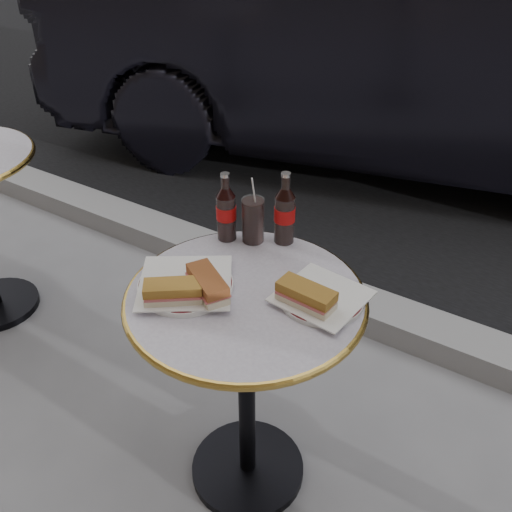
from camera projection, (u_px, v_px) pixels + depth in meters
The scene contains 12 objects.
ground at pixel (248, 471), 1.86m from camera, with size 80.00×80.00×0.00m, color slate.
curb at pixel (362, 309), 2.45m from camera, with size 40.00×0.20×0.12m, color gray.
bistro_table at pixel (247, 393), 1.65m from camera, with size 0.62×0.62×0.73m, color #BAB2C4, non-canonical shape.
plate_left at pixel (186, 285), 1.46m from camera, with size 0.25×0.25×0.01m, color white.
plate_right at pixel (322, 298), 1.42m from camera, with size 0.21×0.21×0.01m, color silver.
sandwich_left_a at pixel (173, 293), 1.39m from camera, with size 0.14×0.07×0.05m, color #9F6E28.
sandwich_left_b at pixel (208, 285), 1.41m from camera, with size 0.14×0.07×0.05m, color brown.
sandwich_right at pixel (306, 297), 1.37m from camera, with size 0.14×0.07×0.05m, color #9C6B27.
cola_bottle_left at pixel (226, 207), 1.60m from camera, with size 0.06×0.06×0.21m, color black, non-canonical shape.
cola_bottle_right at pixel (285, 208), 1.59m from camera, with size 0.06×0.06×0.22m, color black, non-canonical shape.
cola_glass at pixel (253, 220), 1.61m from camera, with size 0.07×0.07×0.13m, color black.
parked_car at pixel (406, 46), 3.46m from camera, with size 4.40×1.53×1.45m, color black.
Camera 1 is at (0.63, -0.94, 1.63)m, focal length 40.00 mm.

